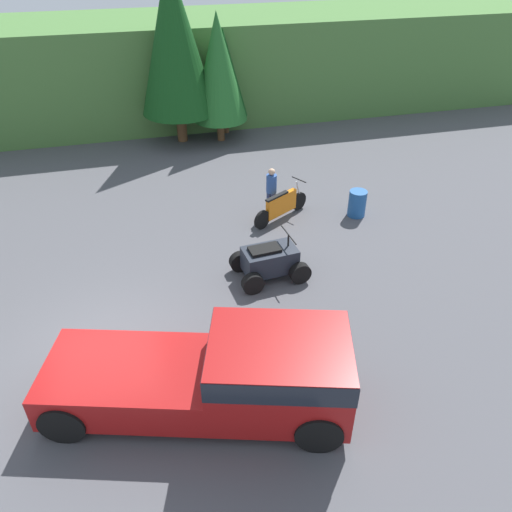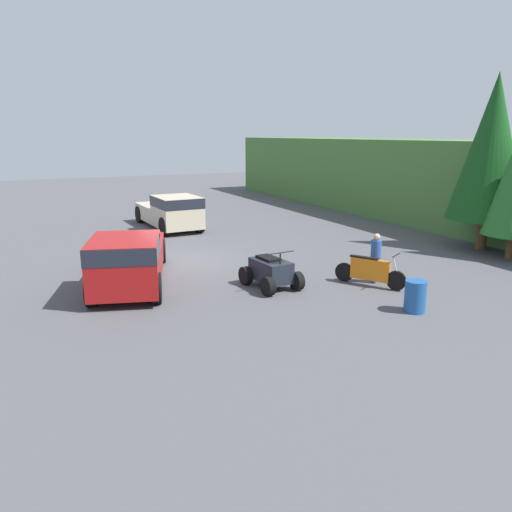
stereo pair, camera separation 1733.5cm
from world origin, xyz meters
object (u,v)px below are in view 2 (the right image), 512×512
(pickup_truck_red, at_px, (129,258))
(steel_barrel, at_px, (415,296))
(dirt_bike, at_px, (370,271))
(pickup_truck_second, at_px, (171,211))
(quad_atv, at_px, (271,272))
(rider_person, at_px, (376,256))

(pickup_truck_red, bearing_deg, steel_barrel, 65.88)
(dirt_bike, relative_size, steel_barrel, 2.39)
(pickup_truck_red, relative_size, pickup_truck_second, 1.14)
(pickup_truck_red, xyz_separation_m, pickup_truck_second, (-9.01, 3.99, -0.00))
(pickup_truck_red, xyz_separation_m, dirt_bike, (3.22, 6.94, -0.47))
(quad_atv, relative_size, rider_person, 1.26)
(pickup_truck_second, bearing_deg, dirt_bike, 10.81)
(pickup_truck_second, relative_size, rider_person, 3.37)
(pickup_truck_second, distance_m, steel_barrel, 14.93)
(dirt_bike, relative_size, rider_person, 1.29)
(rider_person, bearing_deg, pickup_truck_second, 161.62)
(steel_barrel, bearing_deg, dirt_bike, 170.66)
(pickup_truck_second, relative_size, steel_barrel, 6.24)
(rider_person, height_order, steel_barrel, rider_person)
(pickup_truck_red, xyz_separation_m, quad_atv, (2.00, 4.01, -0.45))
(dirt_bike, relative_size, quad_atv, 1.02)
(rider_person, bearing_deg, dirt_bike, -93.39)
(dirt_bike, distance_m, rider_person, 0.61)
(dirt_bike, height_order, rider_person, rider_person)
(pickup_truck_second, height_order, rider_person, pickup_truck_second)
(dirt_bike, xyz_separation_m, quad_atv, (-1.22, -2.93, 0.02))
(dirt_bike, height_order, quad_atv, quad_atv)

